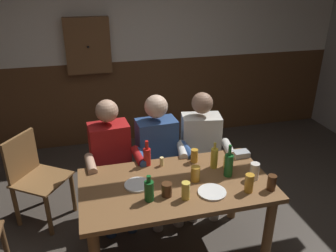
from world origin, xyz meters
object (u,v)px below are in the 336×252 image
object	(u,v)px
person_0	(112,158)
plate_0	(212,192)
pint_glass_6	(272,183)
pint_glass_0	(195,174)
pint_glass_4	(228,162)
person_2	(202,147)
plate_1	(138,185)
condiment_caddy	(241,154)
pint_glass_1	(249,183)
bottle_0	(149,190)
pint_glass_5	(194,156)
pint_glass_2	(167,190)
bottle_2	(147,156)
table_candle	(162,162)
dining_table	(176,195)
chair_empty_near_left	(34,176)
person_1	(159,152)
bottle_1	(229,165)
bottle_3	(214,158)
pint_glass_3	(186,191)
pint_glass_7	(254,171)
wall_dart_cabinet	(88,46)

from	to	relation	value
person_0	plate_0	world-z (taller)	person_0
person_0	pint_glass_6	size ratio (longest dim) A/B	9.75
pint_glass_0	pint_glass_4	size ratio (longest dim) A/B	1.24
person_2	plate_1	world-z (taller)	person_2
person_2	condiment_caddy	xyz separation A→B (m)	(0.24, -0.37, 0.09)
plate_1	pint_glass_1	size ratio (longest dim) A/B	1.39
plate_1	pint_glass_1	distance (m)	0.86
person_0	bottle_0	bearing A→B (deg)	99.02
person_2	plate_1	size ratio (longest dim) A/B	5.83
pint_glass_5	pint_glass_4	bearing A→B (deg)	-32.68
pint_glass_1	pint_glass_2	xyz separation A→B (m)	(-0.62, 0.10, -0.02)
person_2	pint_glass_0	size ratio (longest dim) A/B	9.55
bottle_2	table_candle	bearing A→B (deg)	-20.36
dining_table	pint_glass_6	size ratio (longest dim) A/B	12.10
plate_0	dining_table	bearing A→B (deg)	139.15
pint_glass_4	dining_table	bearing A→B (deg)	-166.53
plate_0	pint_glass_0	size ratio (longest dim) A/B	1.71
condiment_caddy	plate_1	size ratio (longest dim) A/B	0.67
plate_1	chair_empty_near_left	bearing A→B (deg)	138.42
pint_glass_1	pint_glass_5	bearing A→B (deg)	116.43
bottle_0	pint_glass_6	world-z (taller)	bottle_0
pint_glass_6	bottle_0	bearing A→B (deg)	173.62
condiment_caddy	pint_glass_1	world-z (taller)	pint_glass_1
plate_1	bottle_0	xyz separation A→B (m)	(0.05, -0.20, 0.08)
dining_table	pint_glass_1	world-z (taller)	pint_glass_1
person_1	pint_glass_5	size ratio (longest dim) A/B	10.20
bottle_2	bottle_0	bearing A→B (deg)	-99.48
person_1	bottle_1	size ratio (longest dim) A/B	4.38
table_candle	pint_glass_2	size ratio (longest dim) A/B	0.75
bottle_3	pint_glass_2	xyz separation A→B (m)	(-0.49, -0.29, -0.04)
plate_1	pint_glass_5	distance (m)	0.60
bottle_2	pint_glass_5	world-z (taller)	bottle_2
pint_glass_3	pint_glass_4	xyz separation A→B (m)	(0.48, 0.33, -0.02)
pint_glass_1	pint_glass_7	xyz separation A→B (m)	(0.12, 0.15, -0.00)
pint_glass_4	wall_dart_cabinet	world-z (taller)	wall_dart_cabinet
plate_0	pint_glass_3	xyz separation A→B (m)	(-0.21, -0.02, 0.06)
chair_empty_near_left	pint_glass_0	size ratio (longest dim) A/B	6.92
dining_table	pint_glass_6	distance (m)	0.75
pint_glass_1	bottle_2	bearing A→B (deg)	139.39
table_candle	plate_0	xyz separation A→B (m)	(0.28, -0.48, -0.03)
bottle_2	pint_glass_4	size ratio (longest dim) A/B	2.26
pint_glass_4	plate_0	bearing A→B (deg)	-130.09
condiment_caddy	pint_glass_4	world-z (taller)	pint_glass_4
plate_1	bottle_2	xyz separation A→B (m)	(0.13, 0.29, 0.08)
table_candle	pint_glass_0	distance (m)	0.36
pint_glass_3	pint_glass_4	bearing A→B (deg)	34.56
dining_table	pint_glass_4	bearing A→B (deg)	13.47
pint_glass_5	pint_glass_7	size ratio (longest dim) A/B	0.86
pint_glass_0	pint_glass_3	xyz separation A→B (m)	(-0.14, -0.21, 0.01)
bottle_1	chair_empty_near_left	bearing A→B (deg)	153.22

